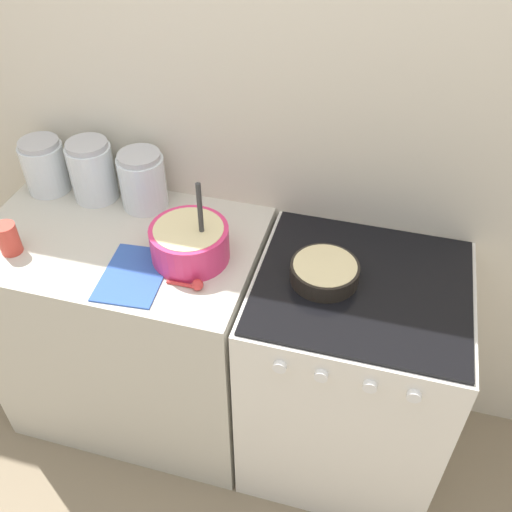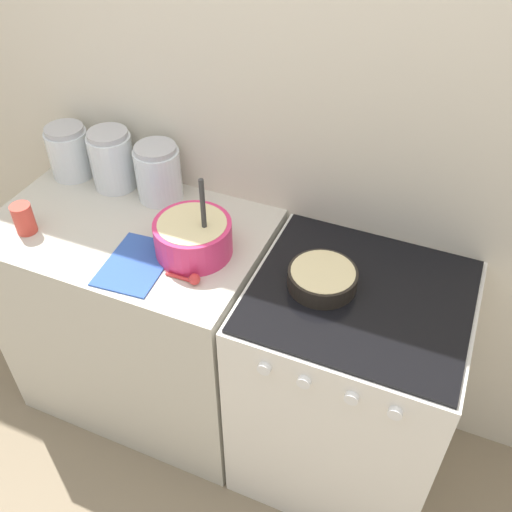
{
  "view_description": "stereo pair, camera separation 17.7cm",
  "coord_description": "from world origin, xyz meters",
  "px_view_note": "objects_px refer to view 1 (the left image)",
  "views": [
    {
      "loc": [
        0.37,
        -1.0,
        2.14
      ],
      "look_at": [
        0.02,
        0.29,
        0.97
      ],
      "focal_mm": 40.0,
      "sensor_mm": 36.0,
      "label": 1
    },
    {
      "loc": [
        0.54,
        -0.94,
        2.14
      ],
      "look_at": [
        0.02,
        0.29,
        0.97
      ],
      "focal_mm": 40.0,
      "sensor_mm": 36.0,
      "label": 2
    }
  ],
  "objects_px": {
    "storage_jar_left": "(46,169)",
    "baking_pan": "(325,272)",
    "storage_jar_right": "(143,184)",
    "tin_can": "(8,239)",
    "stove": "(348,375)",
    "storage_jar_middle": "(93,174)",
    "mixing_bowl": "(190,241)"
  },
  "relations": [
    {
      "from": "storage_jar_left",
      "to": "baking_pan",
      "type": "bearing_deg",
      "value": -11.48
    },
    {
      "from": "stove",
      "to": "tin_can",
      "type": "distance_m",
      "value": 1.25
    },
    {
      "from": "tin_can",
      "to": "stove",
      "type": "bearing_deg",
      "value": 7.57
    },
    {
      "from": "mixing_bowl",
      "to": "storage_jar_middle",
      "type": "height_order",
      "value": "mixing_bowl"
    },
    {
      "from": "stove",
      "to": "storage_jar_middle",
      "type": "xyz_separation_m",
      "value": [
        -1.01,
        0.21,
        0.56
      ]
    },
    {
      "from": "baking_pan",
      "to": "storage_jar_right",
      "type": "height_order",
      "value": "storage_jar_right"
    },
    {
      "from": "storage_jar_left",
      "to": "storage_jar_right",
      "type": "distance_m",
      "value": 0.39
    },
    {
      "from": "mixing_bowl",
      "to": "storage_jar_right",
      "type": "relative_size",
      "value": 1.39
    },
    {
      "from": "tin_can",
      "to": "storage_jar_middle",
      "type": "bearing_deg",
      "value": 70.81
    },
    {
      "from": "mixing_bowl",
      "to": "storage_jar_right",
      "type": "bearing_deg",
      "value": 138.31
    },
    {
      "from": "mixing_bowl",
      "to": "baking_pan",
      "type": "relative_size",
      "value": 1.38
    },
    {
      "from": "stove",
      "to": "storage_jar_middle",
      "type": "height_order",
      "value": "storage_jar_middle"
    },
    {
      "from": "mixing_bowl",
      "to": "storage_jar_left",
      "type": "bearing_deg",
      "value": 160.4
    },
    {
      "from": "stove",
      "to": "storage_jar_right",
      "type": "relative_size",
      "value": 4.36
    },
    {
      "from": "storage_jar_left",
      "to": "storage_jar_right",
      "type": "relative_size",
      "value": 0.96
    },
    {
      "from": "baking_pan",
      "to": "storage_jar_right",
      "type": "distance_m",
      "value": 0.73
    },
    {
      "from": "storage_jar_left",
      "to": "tin_can",
      "type": "relative_size",
      "value": 1.88
    },
    {
      "from": "storage_jar_middle",
      "to": "tin_can",
      "type": "relative_size",
      "value": 2.1
    },
    {
      "from": "mixing_bowl",
      "to": "stove",
      "type": "bearing_deg",
      "value": 2.35
    },
    {
      "from": "tin_can",
      "to": "storage_jar_left",
      "type": "bearing_deg",
      "value": 100.97
    },
    {
      "from": "baking_pan",
      "to": "storage_jar_middle",
      "type": "distance_m",
      "value": 0.91
    },
    {
      "from": "mixing_bowl",
      "to": "storage_jar_middle",
      "type": "distance_m",
      "value": 0.51
    },
    {
      "from": "storage_jar_left",
      "to": "storage_jar_right",
      "type": "bearing_deg",
      "value": -0.0
    },
    {
      "from": "storage_jar_middle",
      "to": "stove",
      "type": "bearing_deg",
      "value": -11.61
    },
    {
      "from": "baking_pan",
      "to": "storage_jar_middle",
      "type": "bearing_deg",
      "value": 166.1
    },
    {
      "from": "storage_jar_middle",
      "to": "mixing_bowl",
      "type": "bearing_deg",
      "value": -26.96
    },
    {
      "from": "baking_pan",
      "to": "stove",
      "type": "bearing_deg",
      "value": 5.67
    },
    {
      "from": "storage_jar_right",
      "to": "tin_can",
      "type": "height_order",
      "value": "storage_jar_right"
    },
    {
      "from": "stove",
      "to": "storage_jar_middle",
      "type": "distance_m",
      "value": 1.17
    },
    {
      "from": "tin_can",
      "to": "baking_pan",
      "type": "bearing_deg",
      "value": 7.8
    },
    {
      "from": "stove",
      "to": "baking_pan",
      "type": "distance_m",
      "value": 0.51
    },
    {
      "from": "baking_pan",
      "to": "mixing_bowl",
      "type": "bearing_deg",
      "value": -178.59
    }
  ]
}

